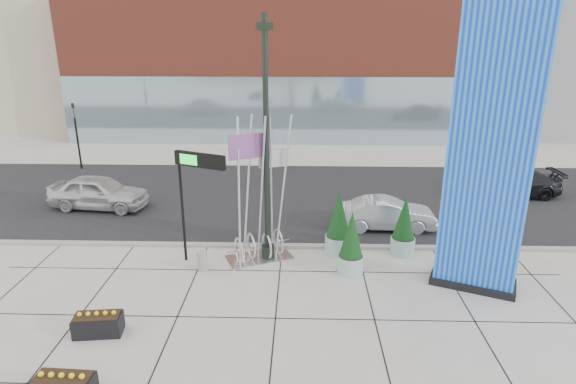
{
  "coord_description": "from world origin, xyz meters",
  "views": [
    {
      "loc": [
        1.74,
        -13.54,
        8.34
      ],
      "look_at": [
        1.29,
        2.0,
        3.03
      ],
      "focal_mm": 30.0,
      "sensor_mm": 36.0,
      "label": 1
    }
  ],
  "objects_px": {
    "lamp_post": "(267,167)",
    "overhead_street_sign": "(200,167)",
    "public_art_sculpture": "(259,223)",
    "car_white_west": "(99,192)",
    "car_silver_mid": "(387,214)",
    "concrete_bollard": "(202,261)",
    "blue_pylon": "(489,161)"
  },
  "relations": [
    {
      "from": "concrete_bollard",
      "to": "car_silver_mid",
      "type": "height_order",
      "value": "car_silver_mid"
    },
    {
      "from": "lamp_post",
      "to": "car_silver_mid",
      "type": "relative_size",
      "value": 2.16
    },
    {
      "from": "lamp_post",
      "to": "overhead_street_sign",
      "type": "relative_size",
      "value": 2.07
    },
    {
      "from": "blue_pylon",
      "to": "overhead_street_sign",
      "type": "distance_m",
      "value": 9.67
    },
    {
      "from": "concrete_bollard",
      "to": "overhead_street_sign",
      "type": "relative_size",
      "value": 0.17
    },
    {
      "from": "concrete_bollard",
      "to": "car_silver_mid",
      "type": "bearing_deg",
      "value": 28.83
    },
    {
      "from": "concrete_bollard",
      "to": "blue_pylon",
      "type": "bearing_deg",
      "value": -4.87
    },
    {
      "from": "blue_pylon",
      "to": "lamp_post",
      "type": "xyz_separation_m",
      "value": [
        -7.13,
        1.8,
        -0.78
      ]
    },
    {
      "from": "lamp_post",
      "to": "blue_pylon",
      "type": "bearing_deg",
      "value": -14.2
    },
    {
      "from": "car_white_west",
      "to": "public_art_sculpture",
      "type": "bearing_deg",
      "value": -115.5
    },
    {
      "from": "concrete_bollard",
      "to": "car_white_west",
      "type": "xyz_separation_m",
      "value": [
        -6.25,
        6.2,
        0.44
      ]
    },
    {
      "from": "lamp_post",
      "to": "car_silver_mid",
      "type": "distance_m",
      "value": 6.55
    },
    {
      "from": "public_art_sculpture",
      "to": "overhead_street_sign",
      "type": "distance_m",
      "value": 3.03
    },
    {
      "from": "blue_pylon",
      "to": "car_silver_mid",
      "type": "height_order",
      "value": "blue_pylon"
    },
    {
      "from": "car_white_west",
      "to": "car_silver_mid",
      "type": "distance_m",
      "value": 13.75
    },
    {
      "from": "overhead_street_sign",
      "to": "public_art_sculpture",
      "type": "bearing_deg",
      "value": 28.88
    },
    {
      "from": "public_art_sculpture",
      "to": "car_white_west",
      "type": "bearing_deg",
      "value": 124.12
    },
    {
      "from": "blue_pylon",
      "to": "car_white_west",
      "type": "height_order",
      "value": "blue_pylon"
    },
    {
      "from": "overhead_street_sign",
      "to": "blue_pylon",
      "type": "bearing_deg",
      "value": 13.8
    },
    {
      "from": "car_white_west",
      "to": "car_silver_mid",
      "type": "height_order",
      "value": "car_white_west"
    },
    {
      "from": "concrete_bollard",
      "to": "car_white_west",
      "type": "relative_size",
      "value": 0.15
    },
    {
      "from": "public_art_sculpture",
      "to": "concrete_bollard",
      "type": "height_order",
      "value": "public_art_sculpture"
    },
    {
      "from": "overhead_street_sign",
      "to": "lamp_post",
      "type": "bearing_deg",
      "value": 28.24
    },
    {
      "from": "blue_pylon",
      "to": "lamp_post",
      "type": "distance_m",
      "value": 7.4
    },
    {
      "from": "public_art_sculpture",
      "to": "car_white_west",
      "type": "distance_m",
      "value": 9.77
    },
    {
      "from": "lamp_post",
      "to": "overhead_street_sign",
      "type": "bearing_deg",
      "value": -175.13
    },
    {
      "from": "blue_pylon",
      "to": "car_silver_mid",
      "type": "distance_m",
      "value": 6.46
    },
    {
      "from": "lamp_post",
      "to": "car_silver_mid",
      "type": "bearing_deg",
      "value": 31.19
    },
    {
      "from": "public_art_sculpture",
      "to": "car_white_west",
      "type": "height_order",
      "value": "public_art_sculpture"
    },
    {
      "from": "concrete_bollard",
      "to": "lamp_post",
      "type": "bearing_deg",
      "value": 23.35
    },
    {
      "from": "overhead_street_sign",
      "to": "car_silver_mid",
      "type": "bearing_deg",
      "value": 47.03
    },
    {
      "from": "overhead_street_sign",
      "to": "car_white_west",
      "type": "height_order",
      "value": "overhead_street_sign"
    }
  ]
}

